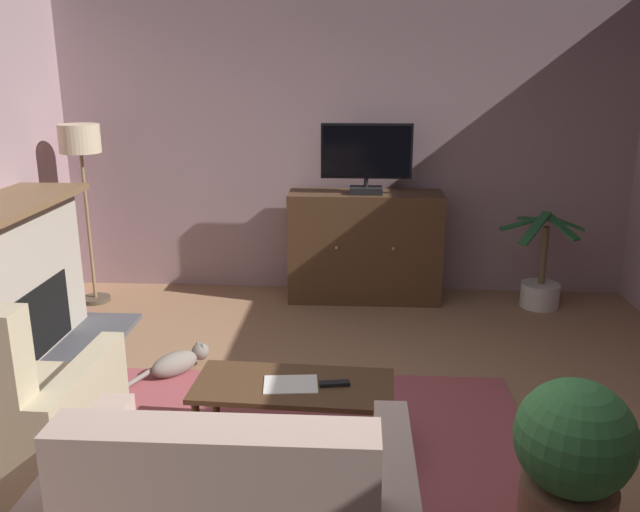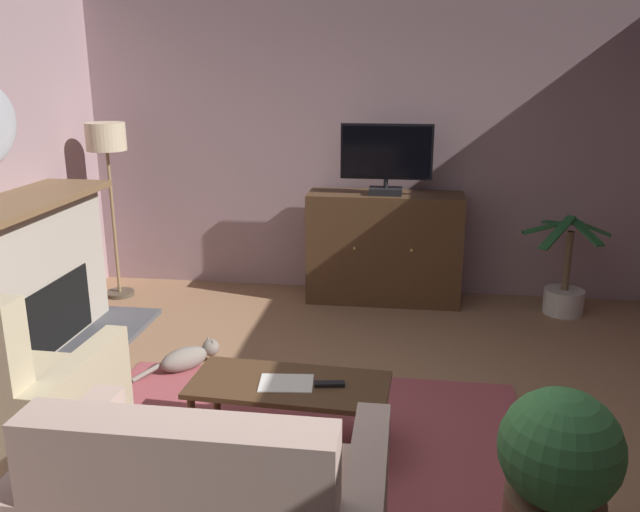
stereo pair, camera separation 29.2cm
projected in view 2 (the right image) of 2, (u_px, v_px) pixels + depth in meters
ground_plane at (325, 464)px, 3.66m from camera, size 5.97×6.57×0.04m
wall_back at (367, 144)px, 6.14m from camera, size 5.97×0.10×2.84m
rug_central at (296, 447)px, 3.77m from camera, size 2.69×1.90×0.01m
fireplace at (31, 279)px, 4.94m from camera, size 0.95×1.74×1.20m
tv_cabinet at (384, 250)px, 6.04m from camera, size 1.41×0.49×1.02m
television at (387, 157)px, 5.75m from camera, size 0.81×0.20×0.63m
coffee_table at (289, 390)px, 3.68m from camera, size 1.14×0.56×0.41m
tv_remote at (330, 384)px, 3.63m from camera, size 0.18×0.08×0.02m
folded_newspaper at (286, 383)px, 3.66m from camera, size 0.32×0.25×0.01m
armchair_in_far_corner at (19, 410)px, 3.51m from camera, size 0.84×0.93×1.11m
potted_plant_small_fern_corner at (558, 473)px, 2.80m from camera, size 0.53×0.53×0.82m
potted_plant_leafy_by_curtain at (564, 290)px, 5.78m from camera, size 0.75×0.81×0.90m
cat at (188, 357)px, 4.74m from camera, size 0.52×0.51×0.19m
floor_lamp at (107, 153)px, 5.91m from camera, size 0.36×0.36×1.64m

